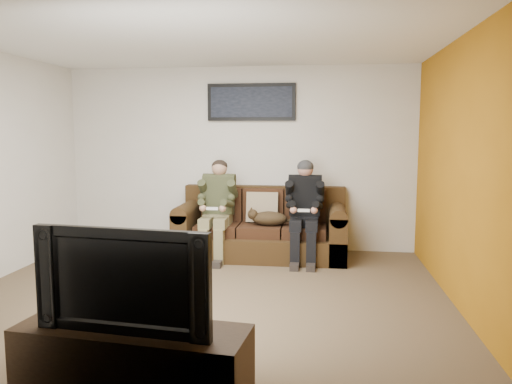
# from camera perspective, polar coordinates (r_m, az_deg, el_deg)

# --- Properties ---
(floor) EXTENTS (5.00, 5.00, 0.00)m
(floor) POSITION_cam_1_polar(r_m,az_deg,el_deg) (5.25, -6.01, -11.88)
(floor) COLOR brown
(floor) RESTS_ON ground
(ceiling) EXTENTS (5.00, 5.00, 0.00)m
(ceiling) POSITION_cam_1_polar(r_m,az_deg,el_deg) (5.05, -6.40, 17.29)
(ceiling) COLOR silver
(ceiling) RESTS_ON ground
(wall_back) EXTENTS (5.00, 0.00, 5.00)m
(wall_back) POSITION_cam_1_polar(r_m,az_deg,el_deg) (7.18, -1.95, 3.82)
(wall_back) COLOR beige
(wall_back) RESTS_ON ground
(wall_front) EXTENTS (5.00, 0.00, 5.00)m
(wall_front) POSITION_cam_1_polar(r_m,az_deg,el_deg) (2.86, -16.90, -1.15)
(wall_front) COLOR beige
(wall_front) RESTS_ON ground
(wall_right) EXTENTS (0.00, 4.50, 4.50)m
(wall_right) POSITION_cam_1_polar(r_m,az_deg,el_deg) (5.02, 22.76, 1.96)
(wall_right) COLOR beige
(wall_right) RESTS_ON ground
(accent_wall_right) EXTENTS (0.00, 4.50, 4.50)m
(accent_wall_right) POSITION_cam_1_polar(r_m,az_deg,el_deg) (5.02, 22.65, 1.96)
(accent_wall_right) COLOR #A96910
(accent_wall_right) RESTS_ON ground
(sofa) EXTENTS (2.26, 0.97, 0.92)m
(sofa) POSITION_cam_1_polar(r_m,az_deg,el_deg) (6.84, 0.69, -4.38)
(sofa) COLOR #382410
(sofa) RESTS_ON ground
(throw_pillow) EXTENTS (0.43, 0.21, 0.43)m
(throw_pillow) POSITION_cam_1_polar(r_m,az_deg,el_deg) (6.83, 0.74, -1.77)
(throw_pillow) COLOR #958062
(throw_pillow) RESTS_ON sofa
(throw_blanket) EXTENTS (0.46, 0.23, 0.08)m
(throw_blanket) POSITION_cam_1_polar(r_m,az_deg,el_deg) (7.14, -4.50, 0.75)
(throw_blanket) COLOR gray
(throw_blanket) RESTS_ON sofa
(person_left) EXTENTS (0.51, 0.87, 1.31)m
(person_left) POSITION_cam_1_polar(r_m,az_deg,el_deg) (6.68, -4.46, -1.28)
(person_left) COLOR olive
(person_left) RESTS_ON sofa
(person_right) EXTENTS (0.51, 0.86, 1.32)m
(person_right) POSITION_cam_1_polar(r_m,az_deg,el_deg) (6.54, 5.57, -1.43)
(person_right) COLOR black
(person_right) RESTS_ON sofa
(cat) EXTENTS (0.66, 0.26, 0.24)m
(cat) POSITION_cam_1_polar(r_m,az_deg,el_deg) (6.60, 1.38, -2.99)
(cat) COLOR #44311A
(cat) RESTS_ON sofa
(framed_poster) EXTENTS (1.25, 0.05, 0.52)m
(framed_poster) POSITION_cam_1_polar(r_m,az_deg,el_deg) (7.13, -0.54, 10.23)
(framed_poster) COLOR black
(framed_poster) RESTS_ON wall_back
(tv_stand) EXTENTS (1.52, 0.63, 0.47)m
(tv_stand) POSITION_cam_1_polar(r_m,az_deg,el_deg) (3.43, -13.91, -18.38)
(tv_stand) COLOR black
(tv_stand) RESTS_ON ground
(television) EXTENTS (1.14, 0.27, 0.65)m
(television) POSITION_cam_1_polar(r_m,az_deg,el_deg) (3.23, -14.20, -9.36)
(television) COLOR black
(television) RESTS_ON tv_stand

